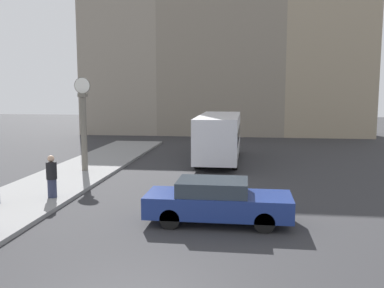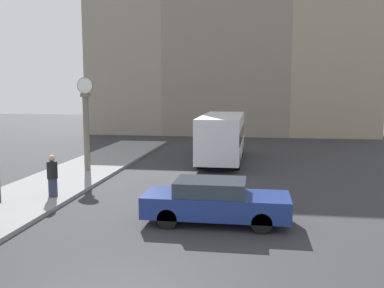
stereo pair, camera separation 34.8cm
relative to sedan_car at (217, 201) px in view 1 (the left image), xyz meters
name	(u,v)px [view 1 (the left image)]	position (x,y,z in m)	size (l,w,h in m)	color
sidewalk_corner	(69,176)	(-7.64, 6.06, -0.65)	(3.72, 27.20, 0.15)	gray
building_row	(229,41)	(-0.93, 27.27, 8.00)	(26.65, 5.00, 19.66)	gray
sedan_car	(217,201)	(0.00, 0.00, 0.00)	(4.68, 1.79, 1.42)	navy
bus_distant	(219,135)	(-0.72, 11.77, 0.86)	(2.36, 7.85, 2.77)	silver
street_clock	(84,125)	(-7.33, 7.30, 1.78)	(0.84, 0.39, 4.75)	#666056
pedestrian_black_jacket	(52,177)	(-6.52, 1.87, 0.24)	(0.40, 0.40, 1.65)	#2D334C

